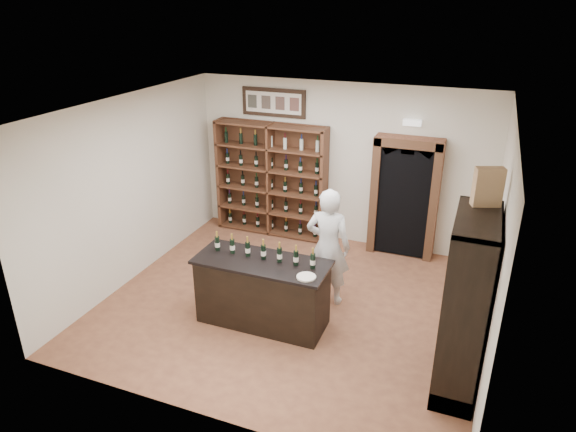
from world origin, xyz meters
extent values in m
plane|color=#91593A|center=(0.00, 0.00, 0.00)|extent=(5.50, 5.50, 0.00)
plane|color=white|center=(0.00, 0.00, 3.00)|extent=(5.50, 5.50, 0.00)
cube|color=silver|center=(0.00, 2.50, 1.50)|extent=(5.50, 0.04, 3.00)
cube|color=silver|center=(-2.75, 0.00, 1.50)|extent=(0.04, 5.00, 3.00)
cube|color=silver|center=(2.75, 0.00, 1.50)|extent=(0.04, 5.00, 3.00)
cube|color=#562E1D|center=(-1.30, 2.47, 1.10)|extent=(2.20, 0.02, 2.20)
cube|color=#562E1D|center=(-2.37, 2.29, 1.10)|extent=(0.06, 0.38, 2.20)
cube|color=#562E1D|center=(-0.23, 2.29, 1.10)|extent=(0.06, 0.38, 2.20)
cube|color=#562E1D|center=(-1.30, 2.29, 1.10)|extent=(0.04, 0.38, 2.20)
cube|color=#562E1D|center=(-1.30, 2.29, 0.04)|extent=(2.18, 0.38, 0.04)
cube|color=#562E1D|center=(-1.30, 2.29, 0.46)|extent=(2.18, 0.38, 0.04)
cube|color=#562E1D|center=(-1.30, 2.29, 0.89)|extent=(2.18, 0.38, 0.03)
cube|color=#562E1D|center=(-1.30, 2.29, 1.31)|extent=(2.18, 0.38, 0.04)
cube|color=#562E1D|center=(-1.30, 2.29, 1.74)|extent=(2.18, 0.38, 0.04)
cube|color=#562E1D|center=(-1.30, 2.29, 2.16)|extent=(2.18, 0.38, 0.04)
cube|color=black|center=(-1.30, 2.47, 2.55)|extent=(1.25, 0.04, 0.52)
cube|color=black|center=(1.25, 2.34, 1.06)|extent=(0.97, 0.29, 2.05)
cube|color=#925A38|center=(0.74, 2.32, 1.07)|extent=(0.14, 0.35, 2.15)
cube|color=#925A38|center=(1.76, 2.32, 1.07)|extent=(0.14, 0.35, 2.15)
cube|color=#925A38|center=(1.25, 2.32, 2.09)|extent=(1.15, 0.35, 0.16)
cube|color=white|center=(1.25, 2.42, 2.40)|extent=(0.30, 0.10, 0.10)
cube|color=black|center=(-0.20, -0.60, 0.47)|extent=(1.80, 0.70, 0.94)
cube|color=black|center=(-0.20, -0.60, 0.98)|extent=(1.88, 0.78, 0.04)
cylinder|color=black|center=(-0.92, -0.54, 1.10)|extent=(0.07, 0.07, 0.21)
cylinder|color=silver|center=(-0.92, -0.54, 1.09)|extent=(0.07, 0.07, 0.07)
cylinder|color=gold|center=(-0.92, -0.54, 1.25)|extent=(0.03, 0.03, 0.09)
cylinder|color=black|center=(-0.68, -0.54, 1.10)|extent=(0.07, 0.07, 0.21)
cylinder|color=silver|center=(-0.68, -0.54, 1.09)|extent=(0.07, 0.07, 0.07)
cylinder|color=gold|center=(-0.68, -0.54, 1.25)|extent=(0.03, 0.03, 0.09)
cylinder|color=black|center=(-0.44, -0.54, 1.10)|extent=(0.07, 0.07, 0.21)
cylinder|color=silver|center=(-0.44, -0.54, 1.09)|extent=(0.07, 0.07, 0.07)
cylinder|color=gold|center=(-0.44, -0.54, 1.25)|extent=(0.03, 0.03, 0.09)
cylinder|color=black|center=(-0.20, -0.54, 1.10)|extent=(0.07, 0.07, 0.21)
cylinder|color=silver|center=(-0.20, -0.54, 1.09)|extent=(0.07, 0.07, 0.07)
cylinder|color=gold|center=(-0.20, -0.54, 1.25)|extent=(0.03, 0.03, 0.09)
cylinder|color=black|center=(0.04, -0.54, 1.10)|extent=(0.07, 0.07, 0.21)
cylinder|color=silver|center=(0.04, -0.54, 1.09)|extent=(0.07, 0.07, 0.07)
cylinder|color=gold|center=(0.04, -0.54, 1.25)|extent=(0.03, 0.03, 0.09)
cylinder|color=black|center=(0.28, -0.54, 1.10)|extent=(0.07, 0.07, 0.21)
cylinder|color=silver|center=(0.28, -0.54, 1.09)|extent=(0.07, 0.07, 0.07)
cylinder|color=gold|center=(0.28, -0.54, 1.25)|extent=(0.03, 0.03, 0.09)
cylinder|color=black|center=(0.52, -0.54, 1.10)|extent=(0.07, 0.07, 0.21)
cylinder|color=silver|center=(0.52, -0.54, 1.09)|extent=(0.07, 0.07, 0.07)
cylinder|color=gold|center=(0.52, -0.54, 1.25)|extent=(0.03, 0.03, 0.09)
cube|color=black|center=(2.72, -0.90, 1.10)|extent=(0.02, 1.20, 2.20)
cube|color=black|center=(2.49, -1.48, 1.10)|extent=(0.48, 0.04, 2.20)
cube|color=black|center=(2.49, -0.32, 1.10)|extent=(0.48, 0.04, 2.20)
cube|color=black|center=(2.49, -0.90, 2.18)|extent=(0.48, 1.20, 0.04)
cube|color=black|center=(2.49, -0.90, 0.12)|extent=(0.48, 1.20, 0.24)
cube|color=black|center=(2.49, -0.90, 0.35)|extent=(0.48, 1.16, 0.03)
cube|color=black|center=(2.49, -0.90, 0.90)|extent=(0.48, 1.16, 0.03)
cube|color=black|center=(2.49, -0.90, 1.45)|extent=(0.48, 1.16, 0.03)
imported|color=silver|center=(0.48, 0.29, 0.92)|extent=(0.69, 0.48, 1.84)
cylinder|color=silver|center=(0.53, -0.81, 1.01)|extent=(0.25, 0.25, 0.02)
cube|color=tan|center=(2.53, -0.53, 2.42)|extent=(0.34, 0.23, 0.44)
camera|label=1|loc=(2.42, -6.28, 4.35)|focal=32.00mm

